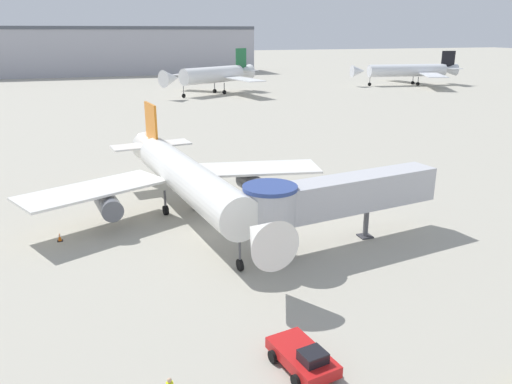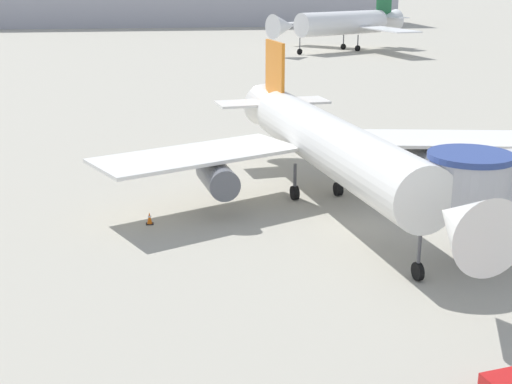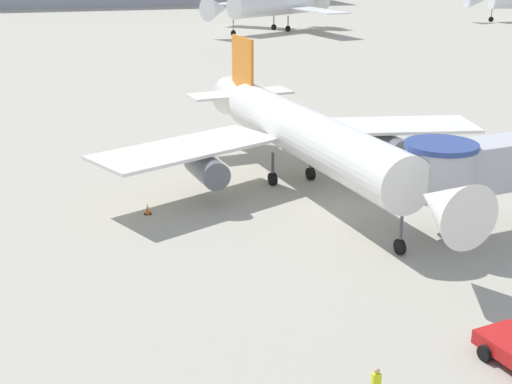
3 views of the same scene
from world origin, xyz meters
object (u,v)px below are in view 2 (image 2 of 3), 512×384
Objects in this scene: main_airplane at (330,146)px; traffic_cone_port_wing at (150,218)px; traffic_cone_starboard_wing at (499,194)px; background_jet_green_tail at (344,23)px.

main_airplane is 11.81m from traffic_cone_port_wing.
traffic_cone_starboard_wing is at bearing -6.65° from main_airplane.
traffic_cone_port_wing is at bearing -179.13° from main_airplane.
traffic_cone_starboard_wing is (11.52, 0.25, -3.66)m from main_airplane.
traffic_cone_port_wing is 0.02× the size of background_jet_green_tail.
traffic_cone_port_wing is at bearing -175.03° from traffic_cone_starboard_wing.
main_airplane is 12.09m from traffic_cone_starboard_wing.
traffic_cone_port_wing is 22.73m from traffic_cone_starboard_wing.
traffic_cone_port_wing is at bearing -50.05° from background_jet_green_tail.
background_jet_green_tail is (25.19, 92.72, 1.27)m from main_airplane.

